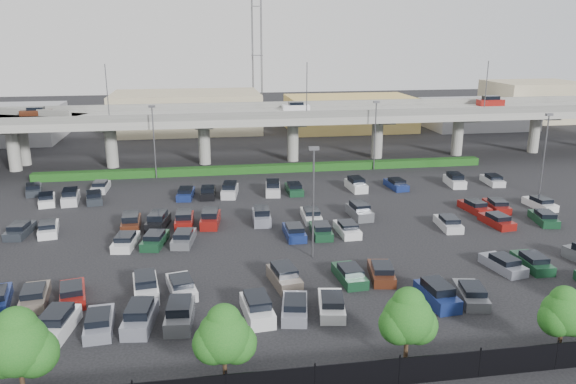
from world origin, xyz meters
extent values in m
plane|color=black|center=(0.00, 0.00, 0.00)|extent=(280.00, 280.00, 0.00)
cube|color=gray|center=(0.00, 32.00, 7.25)|extent=(150.00, 13.00, 1.10)
cube|color=#5E5E5A|center=(0.00, 25.75, 8.30)|extent=(150.00, 0.50, 1.00)
cube|color=#5E5E5A|center=(0.00, 38.25, 8.30)|extent=(150.00, 0.50, 1.00)
cylinder|color=gray|center=(-37.00, 32.00, 3.35)|extent=(1.80, 1.80, 6.70)
cube|color=#5E5E5A|center=(-37.00, 32.00, 6.50)|extent=(2.60, 9.75, 0.50)
cylinder|color=gray|center=(-23.00, 32.00, 3.35)|extent=(1.80, 1.80, 6.70)
cube|color=#5E5E5A|center=(-23.00, 32.00, 6.50)|extent=(2.60, 9.75, 0.50)
cylinder|color=gray|center=(-9.00, 32.00, 3.35)|extent=(1.80, 1.80, 6.70)
cube|color=#5E5E5A|center=(-9.00, 32.00, 6.50)|extent=(2.60, 9.75, 0.50)
cylinder|color=gray|center=(5.00, 32.00, 3.35)|extent=(1.80, 1.80, 6.70)
cube|color=#5E5E5A|center=(5.00, 32.00, 6.50)|extent=(2.60, 9.75, 0.50)
cylinder|color=gray|center=(19.00, 32.00, 3.35)|extent=(1.80, 1.80, 6.70)
cube|color=#5E5E5A|center=(19.00, 32.00, 6.50)|extent=(2.60, 9.75, 0.50)
cylinder|color=gray|center=(33.00, 32.00, 3.35)|extent=(1.80, 1.80, 6.70)
cube|color=#5E5E5A|center=(33.00, 32.00, 6.50)|extent=(2.60, 9.75, 0.50)
cylinder|color=gray|center=(47.00, 32.00, 3.35)|extent=(1.80, 1.80, 6.70)
cube|color=#5E5E5A|center=(47.00, 32.00, 6.50)|extent=(2.60, 9.75, 0.50)
cube|color=#482113|center=(-34.00, 35.00, 8.21)|extent=(4.40, 1.82, 0.82)
cube|color=black|center=(-34.00, 35.00, 8.84)|extent=(2.30, 1.60, 0.50)
cube|color=silver|center=(6.00, 35.00, 8.21)|extent=(4.40, 1.82, 0.82)
cube|color=black|center=(6.00, 35.00, 8.84)|extent=(2.30, 1.60, 0.50)
cube|color=maroon|center=(40.00, 35.00, 8.32)|extent=(4.40, 1.82, 1.05)
cube|color=black|center=(40.00, 35.00, 9.14)|extent=(2.60, 1.60, 0.65)
cylinder|color=#4C4C51|center=(-22.00, 25.90, 11.80)|extent=(0.14, 0.14, 8.00)
cylinder|color=#4C4C51|center=(6.00, 25.90, 11.80)|extent=(0.14, 0.14, 8.00)
cylinder|color=#4C4C51|center=(34.00, 25.90, 11.80)|extent=(0.14, 0.14, 8.00)
cylinder|color=gray|center=(-36.59, 35.82, 3.35)|extent=(1.60, 1.60, 6.70)
cube|color=#173A11|center=(0.00, 25.00, 0.55)|extent=(66.00, 1.60, 1.10)
cube|color=black|center=(0.00, -28.00, 0.90)|extent=(70.00, 0.06, 1.80)
cylinder|color=black|center=(-4.00, -28.00, 1.00)|extent=(0.10, 0.10, 2.00)
cylinder|color=black|center=(1.00, -28.00, 1.00)|extent=(0.10, 0.10, 2.00)
cylinder|color=black|center=(6.00, -28.00, 1.00)|extent=(0.10, 0.10, 2.00)
cylinder|color=black|center=(11.00, -28.00, 1.00)|extent=(0.10, 0.10, 2.00)
sphere|color=#165316|center=(-20.00, -26.45, 3.76)|extent=(3.39, 3.39, 3.39)
sphere|color=#165316|center=(-19.21, -26.35, 3.15)|extent=(2.67, 2.67, 2.67)
sphere|color=#165316|center=(-20.67, -26.53, 3.39)|extent=(2.67, 2.67, 2.67)
sphere|color=#165316|center=(-19.96, -26.33, 4.73)|extent=(2.30, 2.30, 2.30)
cylinder|color=#332316|center=(-9.00, -26.67, 0.98)|extent=(0.26, 0.26, 1.96)
sphere|color=#165316|center=(-9.00, -26.67, 3.37)|extent=(3.04, 3.04, 3.04)
sphere|color=#165316|center=(-8.29, -26.57, 2.82)|extent=(2.39, 2.39, 2.39)
sphere|color=#165316|center=(-9.60, -26.75, 3.04)|extent=(2.39, 2.39, 2.39)
sphere|color=#165316|center=(-8.96, -26.55, 4.24)|extent=(2.06, 2.06, 2.06)
cylinder|color=#332316|center=(2.00, -26.39, 0.99)|extent=(0.26, 0.26, 1.97)
sphere|color=#165316|center=(2.00, -26.39, 3.39)|extent=(3.07, 3.07, 3.07)
sphere|color=#165316|center=(2.71, -26.29, 2.85)|extent=(2.41, 2.41, 2.41)
sphere|color=#165316|center=(1.40, -26.47, 3.07)|extent=(2.41, 2.41, 2.41)
sphere|color=#165316|center=(2.04, -26.27, 4.27)|extent=(2.08, 2.08, 2.08)
cylinder|color=#332316|center=(12.00, -26.82, 0.90)|extent=(0.26, 0.26, 1.80)
sphere|color=#165316|center=(12.00, -26.82, 3.09)|extent=(2.79, 2.79, 2.79)
sphere|color=#165316|center=(12.65, -26.72, 2.59)|extent=(2.19, 2.19, 2.19)
sphere|color=#165316|center=(11.45, -26.90, 2.79)|extent=(2.19, 2.19, 2.19)
sphere|color=#165316|center=(12.04, -26.70, 3.89)|extent=(1.89, 1.89, 1.89)
cube|color=white|center=(-20.00, -18.50, 0.53)|extent=(2.49, 4.63, 1.05)
cube|color=black|center=(-20.00, -18.50, 1.34)|extent=(1.99, 2.82, 0.65)
cube|color=gray|center=(-17.25, -18.50, 0.41)|extent=(2.13, 4.52, 0.82)
cube|color=black|center=(-17.25, -18.70, 1.04)|extent=(1.76, 2.41, 0.50)
cube|color=gray|center=(-14.50, -18.50, 0.53)|extent=(2.35, 4.59, 1.05)
cube|color=black|center=(-14.50, -18.50, 1.34)|extent=(1.91, 2.78, 0.65)
cube|color=#585A60|center=(-11.75, -18.50, 0.53)|extent=(2.17, 4.53, 1.05)
cube|color=black|center=(-11.75, -18.50, 1.34)|extent=(1.81, 2.72, 0.65)
cube|color=white|center=(-6.25, -18.50, 0.53)|extent=(2.25, 4.56, 1.05)
cube|color=black|center=(-6.25, -18.50, 1.34)|extent=(1.85, 2.75, 0.65)
cube|color=gray|center=(-3.50, -18.50, 0.41)|extent=(2.62, 4.66, 0.82)
cube|color=black|center=(-3.50, -18.70, 1.04)|extent=(2.01, 2.56, 0.50)
cube|color=white|center=(-0.75, -18.50, 0.41)|extent=(2.55, 4.65, 0.82)
cube|color=black|center=(-0.75, -18.70, 1.04)|extent=(1.97, 2.54, 0.50)
cube|color=navy|center=(7.50, -18.50, 0.53)|extent=(2.18, 4.54, 1.05)
cube|color=black|center=(7.50, -18.50, 1.34)|extent=(1.81, 2.73, 0.65)
cube|color=#585A60|center=(10.25, -18.50, 0.41)|extent=(2.64, 4.67, 0.82)
cube|color=black|center=(10.25, -18.70, 1.04)|extent=(2.02, 2.57, 0.50)
cube|color=#655A4F|center=(-22.75, -13.50, 0.41)|extent=(2.33, 4.58, 0.82)
cube|color=black|center=(-22.75, -13.70, 1.04)|extent=(1.86, 2.47, 0.50)
cube|color=maroon|center=(-20.00, -13.50, 0.41)|extent=(2.65, 4.67, 0.82)
cube|color=black|center=(-20.00, -13.70, 1.04)|extent=(2.02, 2.57, 0.50)
cube|color=white|center=(-14.50, -13.50, 0.53)|extent=(2.37, 4.60, 1.05)
cube|color=black|center=(-14.50, -13.50, 1.34)|extent=(1.92, 2.78, 0.65)
cube|color=silver|center=(-11.75, -13.50, 0.41)|extent=(2.65, 4.67, 0.82)
cube|color=black|center=(-11.75, -13.70, 1.04)|extent=(2.02, 2.57, 0.50)
cube|color=#655A4F|center=(-3.50, -13.50, 0.53)|extent=(2.50, 4.63, 1.05)
cube|color=black|center=(-3.50, -13.50, 1.34)|extent=(2.00, 2.82, 0.65)
cube|color=#163E25|center=(2.00, -13.50, 0.41)|extent=(2.13, 4.52, 0.82)
cube|color=black|center=(2.00, -13.70, 1.04)|extent=(1.76, 2.41, 0.50)
cube|color=#482113|center=(4.75, -13.50, 0.41)|extent=(2.54, 4.65, 0.82)
cube|color=black|center=(4.75, -13.70, 1.04)|extent=(1.97, 2.54, 0.50)
cube|color=gray|center=(15.75, -13.50, 0.41)|extent=(2.56, 4.65, 0.82)
cube|color=black|center=(15.75, -13.70, 1.04)|extent=(1.98, 2.54, 0.50)
cube|color=#163E25|center=(18.50, -13.50, 0.41)|extent=(1.89, 4.43, 0.82)
cube|color=black|center=(18.50, -13.70, 1.04)|extent=(1.64, 2.33, 0.50)
cube|color=white|center=(-17.25, -2.50, 0.41)|extent=(2.41, 4.61, 0.82)
cube|color=black|center=(-17.25, -2.70, 1.04)|extent=(1.91, 2.50, 0.50)
cube|color=#163E25|center=(-14.50, -2.50, 0.41)|extent=(2.66, 4.67, 0.82)
cube|color=black|center=(-14.50, -2.70, 1.04)|extent=(2.03, 2.57, 0.50)
cube|color=#585A60|center=(-11.75, -2.50, 0.41)|extent=(2.51, 4.64, 0.82)
cube|color=black|center=(-11.75, -2.70, 1.04)|extent=(1.95, 2.53, 0.50)
cube|color=navy|center=(-0.75, -2.50, 0.41)|extent=(1.82, 4.40, 0.82)
cube|color=black|center=(-0.75, -2.70, 1.04)|extent=(1.60, 2.30, 0.50)
cube|color=#163E25|center=(2.00, -2.50, 0.41)|extent=(2.02, 4.48, 0.82)
cube|color=black|center=(2.00, -2.70, 1.04)|extent=(1.71, 2.37, 0.50)
cube|color=white|center=(4.75, -2.50, 0.41)|extent=(1.96, 4.46, 0.82)
cube|color=black|center=(4.75, -2.70, 1.04)|extent=(1.67, 2.35, 0.50)
cube|color=silver|center=(15.75, -2.50, 0.41)|extent=(2.20, 4.54, 0.82)
cube|color=black|center=(15.75, -2.70, 1.04)|extent=(1.80, 2.43, 0.50)
cube|color=maroon|center=(21.25, -2.50, 0.41)|extent=(2.28, 4.57, 0.82)
cube|color=black|center=(21.25, -2.70, 1.04)|extent=(1.84, 2.46, 0.50)
cube|color=#163E25|center=(26.75, -2.50, 0.41)|extent=(2.62, 4.66, 0.82)
cube|color=black|center=(26.75, -2.70, 1.04)|extent=(2.01, 2.56, 0.50)
cube|color=#252A30|center=(-28.25, 2.50, 0.41)|extent=(2.24, 4.56, 0.82)
cube|color=black|center=(-28.25, 2.30, 1.04)|extent=(1.82, 2.44, 0.50)
cube|color=white|center=(-25.50, 2.50, 0.41)|extent=(2.55, 4.65, 0.82)
cube|color=black|center=(-25.50, 2.30, 1.04)|extent=(1.97, 2.54, 0.50)
cube|color=#482113|center=(-17.25, 2.50, 0.53)|extent=(1.94, 4.45, 1.05)
cube|color=black|center=(-17.25, 2.50, 1.34)|extent=(1.68, 2.64, 0.65)
cube|color=black|center=(-14.50, 2.50, 0.53)|extent=(2.59, 4.66, 1.05)
cube|color=black|center=(-14.50, 2.50, 1.34)|extent=(2.05, 2.85, 0.65)
cube|color=maroon|center=(-11.75, 2.50, 0.53)|extent=(2.02, 4.48, 1.05)
cube|color=black|center=(-11.75, 2.50, 1.34)|extent=(1.72, 2.67, 0.65)
cube|color=maroon|center=(-9.00, 2.50, 0.53)|extent=(2.37, 4.60, 1.05)
cube|color=black|center=(-9.00, 2.50, 1.34)|extent=(1.92, 2.78, 0.65)
cube|color=gray|center=(-3.50, 2.50, 0.53)|extent=(2.01, 4.48, 1.05)
cube|color=black|center=(-3.50, 2.50, 1.34)|extent=(1.72, 2.67, 0.65)
cube|color=white|center=(2.00, 2.50, 0.41)|extent=(2.01, 4.47, 0.82)
cube|color=black|center=(2.00, 2.30, 1.04)|extent=(1.70, 2.37, 0.50)
cube|color=#585A60|center=(7.50, 2.50, 0.53)|extent=(2.13, 4.52, 1.05)
cube|color=black|center=(7.50, 2.50, 1.34)|extent=(1.78, 2.71, 0.65)
cube|color=maroon|center=(21.25, 2.50, 0.41)|extent=(2.29, 4.57, 0.82)
cube|color=black|center=(21.25, 2.30, 1.04)|extent=(1.84, 2.46, 0.50)
cube|color=maroon|center=(24.00, 2.50, 0.41)|extent=(2.33, 4.59, 0.82)
cube|color=black|center=(24.00, 2.30, 1.04)|extent=(1.86, 2.47, 0.50)
cube|color=white|center=(29.50, 2.50, 0.41)|extent=(2.14, 4.52, 0.82)
cube|color=black|center=(29.50, 2.30, 1.04)|extent=(1.77, 2.41, 0.50)
cube|color=white|center=(-28.25, 13.50, 0.41)|extent=(2.71, 4.68, 0.82)
cube|color=black|center=(-28.25, 13.30, 1.04)|extent=(2.05, 2.59, 0.50)
cube|color=silver|center=(-25.50, 13.50, 0.53)|extent=(2.26, 4.56, 1.05)
cube|color=black|center=(-25.50, 13.50, 1.34)|extent=(1.86, 2.75, 0.65)
cube|color=#252A30|center=(-22.75, 13.50, 0.41)|extent=(2.57, 4.65, 0.82)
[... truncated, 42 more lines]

